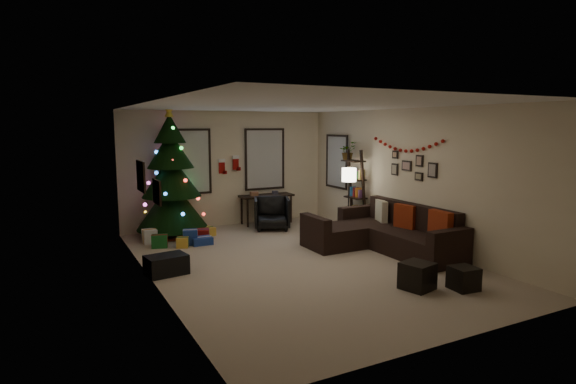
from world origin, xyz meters
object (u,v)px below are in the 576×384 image
at_px(desk, 267,198).
at_px(desk_chair, 272,213).
at_px(christmas_tree, 171,181).
at_px(bookshelf, 356,192).
at_px(sofa, 383,235).

xyz_separation_m(desk, desk_chair, (-0.17, -0.65, -0.25)).
distance_m(christmas_tree, bookshelf, 4.07).
height_order(sofa, desk, sofa).
bearing_deg(desk_chair, bookshelf, -10.70).
bearing_deg(bookshelf, desk, 129.77).
distance_m(desk_chair, bookshelf, 1.98).
height_order(desk_chair, bookshelf, bookshelf).
bearing_deg(christmas_tree, sofa, -43.52).
bearing_deg(bookshelf, christmas_tree, 157.38).
xyz_separation_m(christmas_tree, desk, (2.32, 0.15, -0.56)).
xyz_separation_m(desk, bookshelf, (1.42, -1.70, 0.27)).
bearing_deg(desk_chair, sofa, -43.81).
relative_size(sofa, bookshelf, 1.51).
bearing_deg(christmas_tree, desk, 3.57).
height_order(christmas_tree, desk_chair, christmas_tree).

